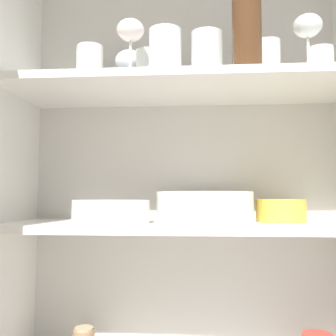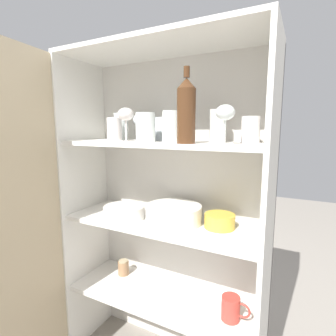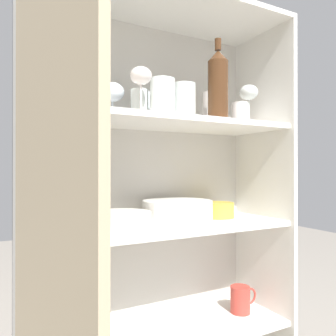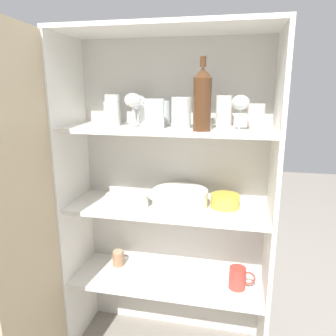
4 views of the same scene
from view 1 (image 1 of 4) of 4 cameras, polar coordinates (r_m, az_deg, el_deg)
name	(u,v)px [view 1 (image 1 of 4)]	position (r m, az deg, el deg)	size (l,w,h in m)	color
cupboard_back_panel	(184,219)	(1.21, 2.32, -7.41)	(0.95, 0.02, 1.52)	silver
cupboard_side_left	(11,222)	(1.16, -21.88, -7.25)	(0.02, 0.35, 1.52)	white
shelf_board_middle	(182,226)	(1.04, 1.98, -8.45)	(0.92, 0.32, 0.02)	white
shelf_board_upper	(181,89)	(1.08, 1.93, 11.40)	(0.92, 0.32, 0.02)	white
tumbler_glass_0	(168,75)	(1.18, 0.06, 13.31)	(0.07, 0.07, 0.11)	white
tumbler_glass_1	(165,54)	(1.04, -0.40, 16.20)	(0.08, 0.08, 0.12)	white
tumbler_glass_2	(147,68)	(1.10, -3.06, 14.27)	(0.06, 0.06, 0.10)	white
tumbler_glass_3	(207,57)	(1.08, 5.67, 15.69)	(0.08, 0.08, 0.13)	white
tumbler_glass_4	(320,67)	(1.18, 21.25, 13.49)	(0.07, 0.07, 0.10)	silver
tumbler_glass_5	(268,65)	(1.17, 14.33, 14.28)	(0.07, 0.07, 0.14)	silver
tumbler_glass_6	(88,72)	(1.22, -11.52, 13.45)	(0.07, 0.07, 0.14)	white
tumbler_glass_7	(90,66)	(1.12, -11.24, 14.30)	(0.07, 0.07, 0.11)	silver
wine_glass_0	(130,35)	(1.05, -5.47, 18.62)	(0.07, 0.07, 0.15)	silver
wine_glass_1	(129,63)	(1.21, -5.65, 14.91)	(0.09, 0.09, 0.13)	white
wine_glass_2	(308,30)	(1.06, 19.60, 18.35)	(0.07, 0.07, 0.14)	white
wine_bottle	(247,22)	(1.04, 11.35, 20.05)	(0.07, 0.07, 0.28)	#4C2D19
plate_stack_white	(205,207)	(1.05, 5.34, -5.66)	(0.26, 0.26, 0.08)	white
mixing_bowl_large	(111,210)	(1.02, -8.23, -6.12)	(0.20, 0.20, 0.06)	silver
serving_bowl_small	(281,209)	(1.10, 16.06, -5.80)	(0.13, 0.13, 0.06)	gold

